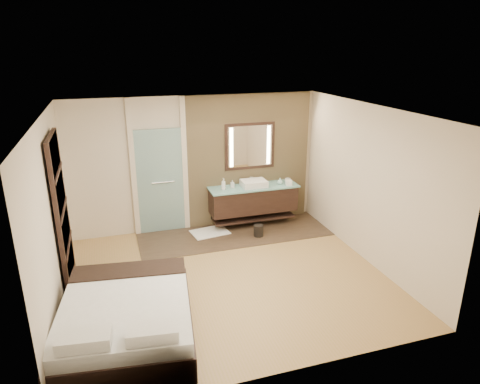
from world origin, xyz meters
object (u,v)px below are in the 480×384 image
object	(u,v)px
bed	(127,321)
mirror_unit	(250,146)
vanity	(253,199)
waste_bin	(259,231)

from	to	relation	value
bed	mirror_unit	bearing A→B (deg)	57.62
mirror_unit	bed	xyz separation A→B (m)	(-2.75, -3.31, -1.33)
vanity	bed	distance (m)	4.13
bed	waste_bin	bearing A→B (deg)	50.55
mirror_unit	waste_bin	size ratio (longest dim) A/B	4.42
vanity	waste_bin	distance (m)	0.74
vanity	mirror_unit	size ratio (longest dim) A/B	1.75
vanity	waste_bin	bearing A→B (deg)	-98.34
vanity	bed	xyz separation A→B (m)	(-2.75, -3.08, -0.26)
waste_bin	mirror_unit	bearing A→B (deg)	84.11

